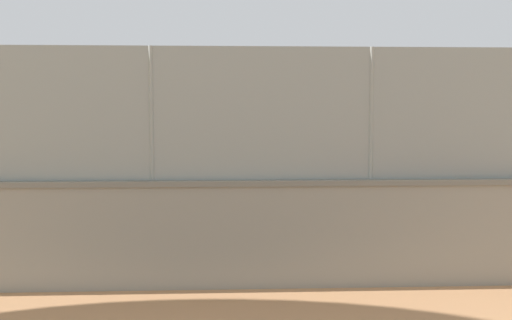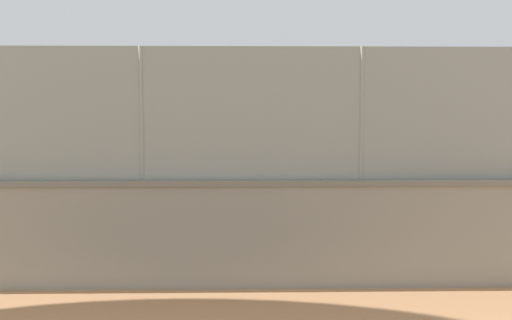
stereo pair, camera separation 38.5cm
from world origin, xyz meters
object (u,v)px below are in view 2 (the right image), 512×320
object	(u,v)px
player_baseline_waiting	(270,158)
player_at_service_line	(207,201)
courtside_bench	(345,232)
sports_ball	(222,156)
player_foreground_swinging	(265,161)

from	to	relation	value
player_baseline_waiting	player_at_service_line	bearing A→B (deg)	79.34
player_at_service_line	courtside_bench	xyz separation A→B (m)	(-2.37, 0.98, -0.40)
player_baseline_waiting	sports_ball	world-z (taller)	player_baseline_waiting
player_at_service_line	courtside_bench	bearing A→B (deg)	157.47
player_baseline_waiting	player_at_service_line	xyz separation A→B (m)	(1.93, 10.26, -0.02)
courtside_bench	player_foreground_swinging	bearing A→B (deg)	-85.53
player_baseline_waiting	player_at_service_line	world-z (taller)	player_baseline_waiting
sports_ball	player_foreground_swinging	bearing A→B (deg)	-125.74
player_foreground_swinging	courtside_bench	xyz separation A→B (m)	(-0.74, 9.45, -0.46)
player_foreground_swinging	player_at_service_line	bearing A→B (deg)	79.10
player_foreground_swinging	courtside_bench	bearing A→B (deg)	94.47
player_foreground_swinging	player_baseline_waiting	size ratio (longest dim) A/B	1.05
player_foreground_swinging	courtside_bench	distance (m)	9.50
sports_ball	courtside_bench	distance (m)	7.88
player_baseline_waiting	sports_ball	distance (m)	4.07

